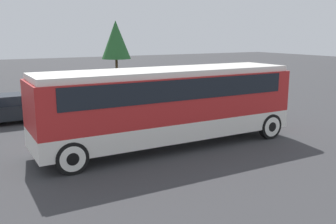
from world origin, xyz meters
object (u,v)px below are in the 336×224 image
object	(u,v)px
parked_car_near	(97,101)
parked_car_far	(190,94)
parked_car_mid	(3,109)
tour_bus	(170,100)

from	to	relation	value
parked_car_near	parked_car_far	size ratio (longest dim) A/B	0.95
parked_car_mid	parked_car_far	bearing A→B (deg)	-1.84
parked_car_near	parked_car_far	xyz separation A→B (m)	(6.00, -0.48, -0.04)
parked_car_far	parked_car_near	bearing A→B (deg)	175.41
parked_car_mid	parked_car_far	size ratio (longest dim) A/B	0.87
parked_car_near	parked_car_mid	distance (m)	4.97
parked_car_near	parked_car_far	bearing A→B (deg)	-4.59
tour_bus	parked_car_near	distance (m)	7.76
parked_car_near	parked_car_far	distance (m)	6.02
tour_bus	parked_car_mid	bearing A→B (deg)	125.64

